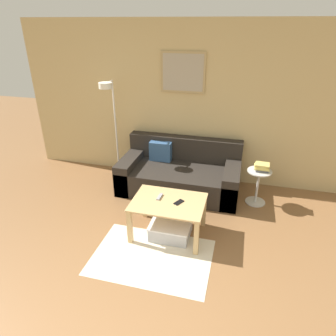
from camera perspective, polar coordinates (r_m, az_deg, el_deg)
The scene contains 10 objects.
wall_back at distance 4.97m, azimuth 3.32°, elevation 12.06°, with size 5.60×0.09×2.55m.
area_rug at distance 3.67m, azimuth -3.08°, elevation -16.52°, with size 1.38×0.95×0.01m, color beige.
couch at distance 4.86m, azimuth 2.29°, elevation -1.10°, with size 1.88×0.97×0.78m.
coffee_table at distance 3.77m, azimuth 0.06°, elevation -7.55°, with size 0.90×0.65×0.49m.
storage_bin at distance 3.91m, azimuth 0.53°, elevation -11.56°, with size 0.51×0.43×0.20m.
floor_lamp at distance 5.04m, azimuth -10.90°, elevation 10.44°, with size 0.24×0.47×1.65m.
side_table at distance 4.64m, azimuth 16.74°, elevation -2.87°, with size 0.35×0.35×0.54m.
book_stack at distance 4.53m, azimuth 17.41°, elevation 0.20°, with size 0.22×0.20×0.12m.
remote_control at distance 3.80m, azimuth -1.61°, elevation -5.50°, with size 0.04×0.15×0.02m, color #99999E.
cell_phone at distance 3.71m, azimuth 2.07°, elevation -6.53°, with size 0.07×0.14×0.01m, color black.
Camera 1 is at (0.95, -1.21, 2.49)m, focal length 32.00 mm.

